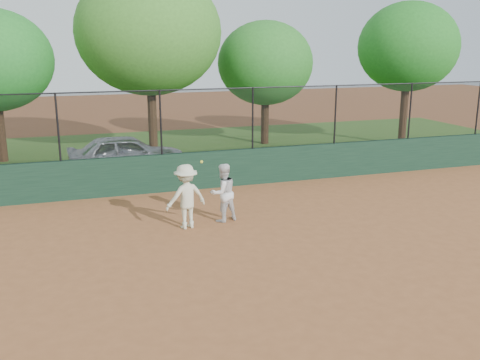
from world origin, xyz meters
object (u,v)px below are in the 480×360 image
object	(u,v)px
parked_car	(127,154)
tree_2	(149,32)
player_second	(223,193)
tree_3	(266,63)
player_main	(186,197)
tree_4	(409,47)

from	to	relation	value
parked_car	tree_2	size ratio (longest dim) A/B	0.56
player_second	tree_3	size ratio (longest dim) A/B	0.28
player_second	tree_2	bearing A→B (deg)	-104.49
parked_car	player_second	size ratio (longest dim) A/B	2.69
parked_car	tree_2	world-z (taller)	tree_2
player_main	tree_2	bearing A→B (deg)	85.66
player_main	tree_3	world-z (taller)	tree_3
tree_2	parked_car	bearing A→B (deg)	-117.69
tree_3	tree_4	world-z (taller)	tree_4
player_second	tree_3	world-z (taller)	tree_3
player_second	parked_car	bearing A→B (deg)	-90.92
parked_car	tree_4	size ratio (longest dim) A/B	0.65
tree_3	tree_2	bearing A→B (deg)	-166.89
player_main	parked_car	bearing A→B (deg)	96.34
parked_car	player_main	distance (m)	6.45
tree_2	tree_4	xyz separation A→B (m)	(11.33, -0.98, -0.59)
parked_car	tree_4	distance (m)	13.36
tree_3	tree_4	distance (m)	6.37
tree_4	player_main	bearing A→B (deg)	-146.01
parked_car	player_second	distance (m)	6.42
player_main	tree_2	distance (m)	10.01
tree_2	player_second	bearing A→B (deg)	-87.74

